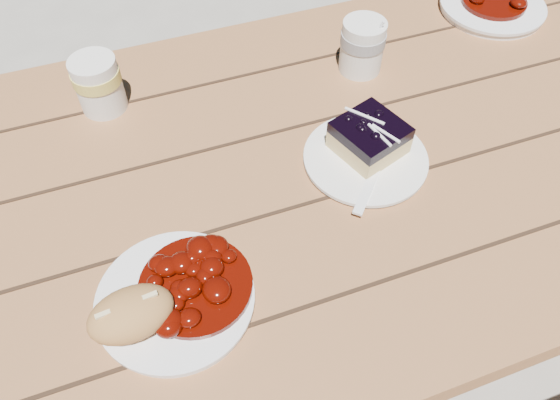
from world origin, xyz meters
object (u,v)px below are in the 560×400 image
object	(u,v)px
coffee_cup	(362,46)
bread_roll	(131,314)
main_plate	(176,300)
blueberry_cake	(369,137)
second_cup	(98,84)
second_plate	(492,7)
picnic_table	(240,239)
dessert_plate	(365,159)

from	to	relation	value
coffee_cup	bread_roll	bearing A→B (deg)	-142.15
main_plate	blueberry_cake	size ratio (longest dim) A/B	1.66
blueberry_cake	bread_roll	bearing A→B (deg)	-174.97
bread_roll	second_cup	xyz separation A→B (m)	(0.03, 0.44, 0.00)
second_plate	coffee_cup	bearing A→B (deg)	-167.03
picnic_table	coffee_cup	bearing A→B (deg)	31.55
coffee_cup	second_plate	world-z (taller)	coffee_cup
picnic_table	dessert_plate	distance (m)	0.27
picnic_table	second_plate	size ratio (longest dim) A/B	9.49
picnic_table	blueberry_cake	world-z (taller)	blueberry_cake
coffee_cup	second_plate	size ratio (longest dim) A/B	0.46
main_plate	dessert_plate	distance (m)	0.37
second_plate	second_cup	world-z (taller)	second_cup
dessert_plate	second_plate	size ratio (longest dim) A/B	0.92
dessert_plate	blueberry_cake	distance (m)	0.04
dessert_plate	coffee_cup	bearing A→B (deg)	67.12
main_plate	second_cup	xyz separation A→B (m)	(-0.03, 0.42, 0.04)
picnic_table	coffee_cup	world-z (taller)	coffee_cup
blueberry_cake	second_cup	bearing A→B (deg)	127.18
picnic_table	second_plate	world-z (taller)	second_plate
bread_roll	blueberry_cake	size ratio (longest dim) A/B	0.88
blueberry_cake	coffee_cup	distance (m)	0.22
coffee_cup	second_cup	xyz separation A→B (m)	(-0.47, 0.06, 0.00)
bread_roll	second_plate	world-z (taller)	bread_roll
second_plate	bread_roll	bearing A→B (deg)	-151.05
main_plate	second_cup	distance (m)	0.42
main_plate	second_cup	size ratio (longest dim) A/B	2.07
main_plate	second_plate	xyz separation A→B (m)	(0.78, 0.44, 0.00)
main_plate	dessert_plate	xyz separation A→B (m)	(0.35, 0.14, -0.00)
bread_roll	blueberry_cake	xyz separation A→B (m)	(0.41, 0.18, -0.01)
picnic_table	blueberry_cake	xyz separation A→B (m)	(0.22, -0.02, 0.20)
blueberry_cake	second_plate	world-z (taller)	blueberry_cake
dessert_plate	blueberry_cake	world-z (taller)	blueberry_cake
main_plate	second_plate	world-z (taller)	same
dessert_plate	second_plate	xyz separation A→B (m)	(0.43, 0.30, 0.00)
second_plate	blueberry_cake	bearing A→B (deg)	-146.40
picnic_table	coffee_cup	distance (m)	0.41
main_plate	blueberry_cake	world-z (taller)	blueberry_cake
picnic_table	coffee_cup	size ratio (longest dim) A/B	20.43
picnic_table	blueberry_cake	size ratio (longest dim) A/B	16.33
second_plate	dessert_plate	bearing A→B (deg)	-145.64
picnic_table	second_plate	bearing A→B (deg)	22.34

